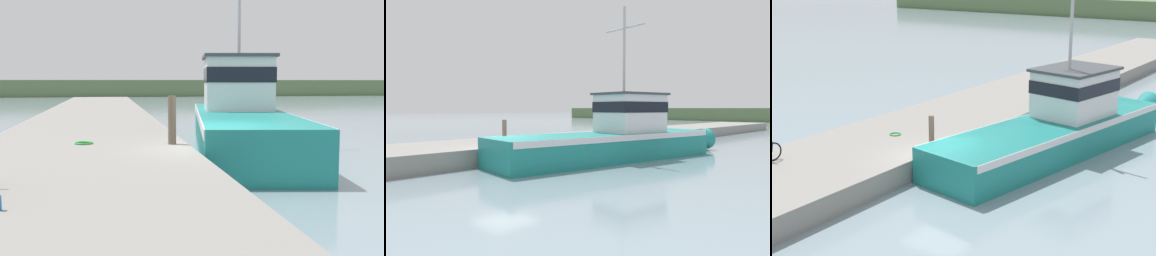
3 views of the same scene
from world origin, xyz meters
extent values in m
plane|color=gray|center=(0.00, 0.00, 0.00)|extent=(320.00, 320.00, 0.00)
cube|color=gray|center=(-3.44, 0.00, 0.43)|extent=(5.57, 80.00, 0.86)
cube|color=teal|center=(2.02, 5.04, 0.71)|extent=(5.17, 13.17, 1.42)
cone|color=teal|center=(3.26, 12.51, 0.71)|extent=(1.71, 2.50, 1.35)
cube|color=silver|center=(2.02, 5.04, 1.28)|extent=(5.19, 12.92, 0.28)
cube|color=silver|center=(2.29, 6.63, 2.42)|extent=(2.98, 3.53, 2.00)
cube|color=black|center=(2.29, 6.63, 2.77)|extent=(3.04, 3.61, 0.56)
cube|color=#3D4247|center=(2.29, 6.63, 3.48)|extent=(3.22, 3.82, 0.12)
cylinder|color=#B2B2B7|center=(2.21, 6.16, 5.81)|extent=(0.14, 0.14, 4.53)
cylinder|color=#B2B2B7|center=(2.21, 6.16, 6.94)|extent=(2.78, 0.56, 0.10)
cylinder|color=brown|center=(-1.09, 0.79, 1.51)|extent=(0.21, 0.21, 1.29)
torus|color=green|center=(-3.41, 1.25, 0.89)|extent=(0.49, 0.49, 0.05)
camera|label=1|loc=(-2.77, -11.81, 2.54)|focal=45.00mm
camera|label=2|loc=(14.13, -10.09, 2.72)|focal=35.00mm
camera|label=3|loc=(12.66, -16.70, 7.90)|focal=55.00mm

